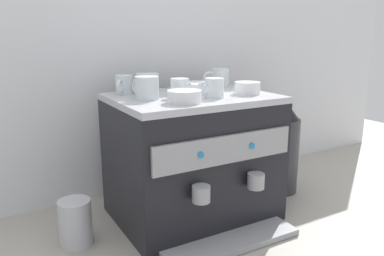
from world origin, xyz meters
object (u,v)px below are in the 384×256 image
object	(u,v)px
espresso_machine	(193,157)
ceramic_bowl_0	(200,88)
ceramic_cup_3	(180,88)
ceramic_bowl_1	(247,88)
coffee_grinder	(280,146)
milk_pitcher	(76,223)
ceramic_cup_0	(146,88)
ceramic_cup_2	(147,83)
ceramic_bowl_2	(184,97)
ceramic_cup_1	(213,88)
ceramic_cup_4	(124,85)
ceramic_cup_5	(220,78)

from	to	relation	value
espresso_machine	ceramic_bowl_0	world-z (taller)	ceramic_bowl_0
ceramic_cup_3	ceramic_bowl_1	bearing A→B (deg)	-13.03
ceramic_cup_3	coffee_grinder	world-z (taller)	ceramic_cup_3
ceramic_cup_3	milk_pitcher	distance (m)	0.55
milk_pitcher	ceramic_cup_0	bearing A→B (deg)	0.37
ceramic_cup_2	ceramic_bowl_2	world-z (taller)	ceramic_cup_2
ceramic_bowl_0	ceramic_bowl_1	size ratio (longest dim) A/B	1.38
ceramic_cup_1	coffee_grinder	size ratio (longest dim) A/B	0.24
ceramic_bowl_2	ceramic_cup_4	bearing A→B (deg)	111.44
espresso_machine	ceramic_cup_0	xyz separation A→B (m)	(-0.17, 0.00, 0.26)
ceramic_cup_2	coffee_grinder	xyz separation A→B (m)	(0.55, -0.11, -0.29)
ceramic_cup_5	ceramic_bowl_1	size ratio (longest dim) A/B	1.09
ceramic_cup_1	milk_pitcher	world-z (taller)	ceramic_cup_1
ceramic_cup_0	coffee_grinder	world-z (taller)	ceramic_cup_0
espresso_machine	ceramic_cup_3	size ratio (longest dim) A/B	6.06
ceramic_cup_5	coffee_grinder	xyz separation A→B (m)	(0.23, -0.12, -0.29)
ceramic_cup_2	ceramic_cup_4	world-z (taller)	ceramic_cup_2
ceramic_cup_2	ceramic_cup_3	xyz separation A→B (m)	(0.06, -0.15, -0.00)
espresso_machine	ceramic_cup_1	world-z (taller)	ceramic_cup_1
ceramic_bowl_0	ceramic_cup_1	bearing A→B (deg)	-96.78
ceramic_cup_3	milk_pitcher	bearing A→B (deg)	176.96
ceramic_cup_0	coffee_grinder	distance (m)	0.67
ceramic_cup_0	ceramic_bowl_1	size ratio (longest dim) A/B	1.30
ceramic_cup_4	ceramic_bowl_0	distance (m)	0.27
ceramic_cup_5	milk_pitcher	bearing A→B (deg)	-168.15
ceramic_bowl_0	ceramic_bowl_2	size ratio (longest dim) A/B	1.17
ceramic_cup_4	ceramic_bowl_2	bearing A→B (deg)	-68.56
ceramic_cup_3	milk_pitcher	xyz separation A→B (m)	(-0.37, 0.02, -0.41)
ceramic_bowl_0	coffee_grinder	size ratio (longest dim) A/B	0.31
ceramic_bowl_0	espresso_machine	bearing A→B (deg)	-150.60
ceramic_cup_0	ceramic_bowl_2	xyz separation A→B (m)	(0.08, -0.12, -0.02)
ceramic_cup_0	ceramic_cup_1	xyz separation A→B (m)	(0.20, -0.08, -0.00)
ceramic_cup_0	ceramic_bowl_0	world-z (taller)	ceramic_cup_0
ceramic_cup_0	ceramic_cup_2	bearing A→B (deg)	65.67
ceramic_bowl_1	ceramic_cup_3	bearing A→B (deg)	166.97
espresso_machine	ceramic_cup_2	distance (m)	0.31
ceramic_cup_1	ceramic_cup_0	bearing A→B (deg)	157.40
ceramic_cup_3	ceramic_bowl_2	xyz separation A→B (m)	(-0.04, -0.10, -0.01)
ceramic_cup_1	ceramic_cup_5	size ratio (longest dim) A/B	1.00
espresso_machine	ceramic_bowl_2	size ratio (longest dim) A/B	5.14
ceramic_cup_0	ceramic_bowl_1	distance (m)	0.36
milk_pitcher	ceramic_cup_5	bearing A→B (deg)	11.85
ceramic_cup_0	ceramic_bowl_1	world-z (taller)	ceramic_cup_0
ceramic_bowl_1	coffee_grinder	size ratio (longest dim) A/B	0.22
ceramic_cup_1	coffee_grinder	world-z (taller)	ceramic_cup_1
ceramic_cup_2	ceramic_cup_1	bearing A→B (deg)	-55.49
ceramic_cup_5	ceramic_cup_4	bearing A→B (deg)	178.78
ceramic_cup_0	ceramic_cup_3	distance (m)	0.12
ceramic_cup_4	milk_pitcher	distance (m)	0.49
espresso_machine	ceramic_bowl_0	size ratio (longest dim) A/B	4.39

